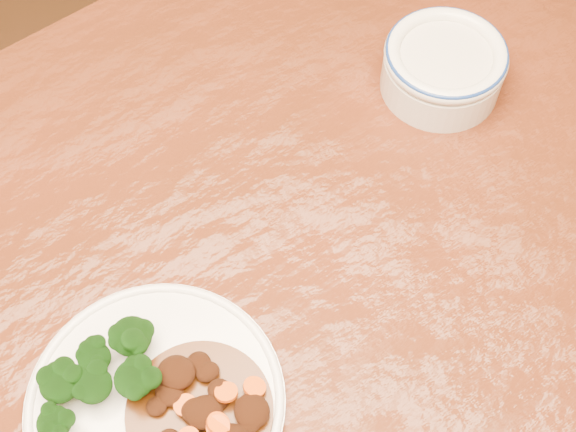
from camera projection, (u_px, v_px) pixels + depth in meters
dining_table at (233, 357)px, 0.83m from camera, size 1.61×1.09×0.75m
dinner_plate at (155, 402)px, 0.72m from camera, size 0.23×0.23×0.01m
broccoli_florets at (99, 374)px, 0.70m from camera, size 0.12×0.07×0.04m
mince_stew at (200, 410)px, 0.70m from camera, size 0.13×0.13×0.03m
dip_bowl at (444, 66)px, 0.89m from camera, size 0.14×0.14×0.06m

